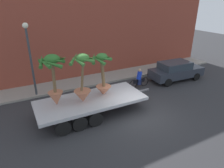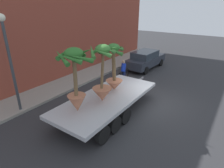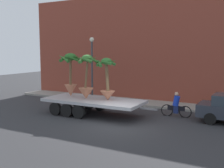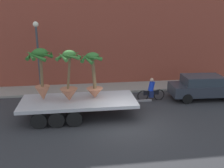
{
  "view_description": "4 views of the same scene",
  "coord_description": "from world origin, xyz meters",
  "px_view_note": "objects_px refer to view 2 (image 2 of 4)",
  "views": [
    {
      "loc": [
        -6.05,
        -8.28,
        6.38
      ],
      "look_at": [
        -1.0,
        1.46,
        1.62
      ],
      "focal_mm": 32.19,
      "sensor_mm": 36.0,
      "label": 1
    },
    {
      "loc": [
        -9.43,
        -3.78,
        5.34
      ],
      "look_at": [
        -1.44,
        1.76,
        1.25
      ],
      "focal_mm": 30.48,
      "sensor_mm": 36.0,
      "label": 2
    },
    {
      "loc": [
        6.38,
        -12.7,
        3.98
      ],
      "look_at": [
        -1.32,
        1.8,
        1.94
      ],
      "focal_mm": 43.61,
      "sensor_mm": 36.0,
      "label": 3
    },
    {
      "loc": [
        -2.35,
        -11.56,
        5.74
      ],
      "look_at": [
        -0.44,
        2.23,
        1.54
      ],
      "focal_mm": 40.05,
      "sensor_mm": 36.0,
      "label": 4
    }
  ],
  "objects_px": {
    "potted_palm_middle": "(114,70)",
    "potted_palm_front": "(102,78)",
    "potted_palm_rear": "(75,78)",
    "flatbed_trailer": "(105,102)",
    "cyclist": "(123,71)",
    "parked_car": "(146,59)",
    "street_lamp": "(9,53)"
  },
  "relations": [
    {
      "from": "potted_palm_middle",
      "to": "potted_palm_front",
      "type": "height_order",
      "value": "potted_palm_front"
    },
    {
      "from": "potted_palm_middle",
      "to": "potted_palm_front",
      "type": "distance_m",
      "value": 1.34
    },
    {
      "from": "potted_palm_rear",
      "to": "potted_palm_middle",
      "type": "bearing_deg",
      "value": -0.82
    },
    {
      "from": "flatbed_trailer",
      "to": "potted_palm_rear",
      "type": "xyz_separation_m",
      "value": [
        -1.65,
        0.24,
        1.74
      ]
    },
    {
      "from": "potted_palm_middle",
      "to": "potted_palm_front",
      "type": "xyz_separation_m",
      "value": [
        -1.31,
        -0.26,
        0.02
      ]
    },
    {
      "from": "cyclist",
      "to": "parked_car",
      "type": "xyz_separation_m",
      "value": [
        3.53,
        -0.14,
        0.16
      ]
    },
    {
      "from": "flatbed_trailer",
      "to": "cyclist",
      "type": "relative_size",
      "value": 3.94
    },
    {
      "from": "potted_palm_front",
      "to": "cyclist",
      "type": "xyz_separation_m",
      "value": [
        5.13,
        1.96,
        -1.49
      ]
    },
    {
      "from": "potted_palm_front",
      "to": "street_lamp",
      "type": "height_order",
      "value": "street_lamp"
    },
    {
      "from": "potted_palm_rear",
      "to": "cyclist",
      "type": "distance_m",
      "value": 7.02
    },
    {
      "from": "cyclist",
      "to": "parked_car",
      "type": "height_order",
      "value": "parked_car"
    },
    {
      "from": "flatbed_trailer",
      "to": "potted_palm_front",
      "type": "height_order",
      "value": "potted_palm_front"
    },
    {
      "from": "potted_palm_front",
      "to": "cyclist",
      "type": "height_order",
      "value": "potted_palm_front"
    },
    {
      "from": "parked_car",
      "to": "cyclist",
      "type": "bearing_deg",
      "value": 177.65
    },
    {
      "from": "potted_palm_rear",
      "to": "potted_palm_front",
      "type": "bearing_deg",
      "value": -11.6
    },
    {
      "from": "potted_palm_middle",
      "to": "cyclist",
      "type": "distance_m",
      "value": 4.43
    },
    {
      "from": "flatbed_trailer",
      "to": "parked_car",
      "type": "relative_size",
      "value": 1.58
    },
    {
      "from": "parked_car",
      "to": "street_lamp",
      "type": "distance_m",
      "value": 11.22
    },
    {
      "from": "potted_palm_rear",
      "to": "cyclist",
      "type": "xyz_separation_m",
      "value": [
        6.56,
        1.67,
        -1.86
      ]
    },
    {
      "from": "cyclist",
      "to": "parked_car",
      "type": "distance_m",
      "value": 3.54
    },
    {
      "from": "flatbed_trailer",
      "to": "parked_car",
      "type": "bearing_deg",
      "value": 11.78
    },
    {
      "from": "cyclist",
      "to": "potted_palm_middle",
      "type": "bearing_deg",
      "value": -155.9
    },
    {
      "from": "flatbed_trailer",
      "to": "cyclist",
      "type": "xyz_separation_m",
      "value": [
        4.91,
        1.91,
        -0.11
      ]
    },
    {
      "from": "cyclist",
      "to": "street_lamp",
      "type": "height_order",
      "value": "street_lamp"
    },
    {
      "from": "flatbed_trailer",
      "to": "street_lamp",
      "type": "height_order",
      "value": "street_lamp"
    },
    {
      "from": "potted_palm_rear",
      "to": "street_lamp",
      "type": "height_order",
      "value": "street_lamp"
    },
    {
      "from": "potted_palm_front",
      "to": "street_lamp",
      "type": "xyz_separation_m",
      "value": [
        -2.09,
        3.98,
        1.07
      ]
    },
    {
      "from": "potted_palm_front",
      "to": "parked_car",
      "type": "height_order",
      "value": "potted_palm_front"
    },
    {
      "from": "flatbed_trailer",
      "to": "potted_palm_rear",
      "type": "relative_size",
      "value": 2.57
    },
    {
      "from": "parked_car",
      "to": "street_lamp",
      "type": "height_order",
      "value": "street_lamp"
    },
    {
      "from": "potted_palm_middle",
      "to": "parked_car",
      "type": "bearing_deg",
      "value": 11.99
    },
    {
      "from": "potted_palm_middle",
      "to": "cyclist",
      "type": "bearing_deg",
      "value": 24.1
    }
  ]
}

